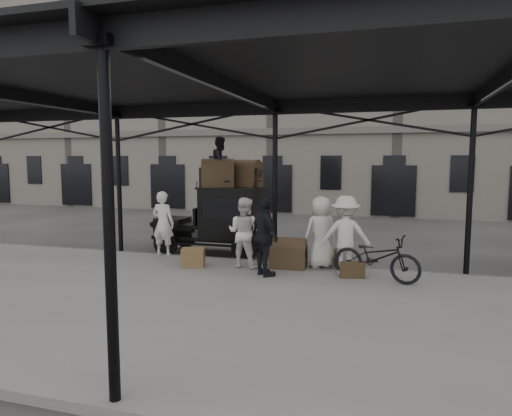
{
  "coord_description": "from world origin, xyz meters",
  "views": [
    {
      "loc": [
        3.15,
        -10.33,
        3.07
      ],
      "look_at": [
        -0.43,
        1.6,
        1.7
      ],
      "focal_mm": 32.0,
      "sensor_mm": 36.0,
      "label": 1
    }
  ],
  "objects_px": {
    "steamer_trunk_roof_near": "(218,175)",
    "steamer_trunk_platform": "(288,255)",
    "bicycle": "(376,257)",
    "porter_official": "(265,237)",
    "taxi": "(224,217)",
    "porter_left": "(163,223)"
  },
  "relations": [
    {
      "from": "taxi",
      "to": "porter_official",
      "type": "distance_m",
      "value": 3.43
    },
    {
      "from": "bicycle",
      "to": "steamer_trunk_roof_near",
      "type": "distance_m",
      "value": 5.59
    },
    {
      "from": "bicycle",
      "to": "steamer_trunk_roof_near",
      "type": "height_order",
      "value": "steamer_trunk_roof_near"
    },
    {
      "from": "steamer_trunk_roof_near",
      "to": "steamer_trunk_platform",
      "type": "xyz_separation_m",
      "value": [
        2.57,
        -1.48,
        -2.05
      ]
    },
    {
      "from": "taxi",
      "to": "porter_official",
      "type": "bearing_deg",
      "value": -52.03
    },
    {
      "from": "taxi",
      "to": "porter_left",
      "type": "relative_size",
      "value": 1.88
    },
    {
      "from": "bicycle",
      "to": "porter_left",
      "type": "bearing_deg",
      "value": 97.08
    },
    {
      "from": "taxi",
      "to": "steamer_trunk_roof_near",
      "type": "bearing_deg",
      "value": -108.07
    },
    {
      "from": "porter_left",
      "to": "porter_official",
      "type": "xyz_separation_m",
      "value": [
        3.56,
        -1.44,
        0.02
      ]
    },
    {
      "from": "porter_left",
      "to": "steamer_trunk_platform",
      "type": "height_order",
      "value": "porter_left"
    },
    {
      "from": "taxi",
      "to": "bicycle",
      "type": "xyz_separation_m",
      "value": [
        4.78,
        -2.32,
        -0.5
      ]
    },
    {
      "from": "porter_left",
      "to": "steamer_trunk_platform",
      "type": "relative_size",
      "value": 2.08
    },
    {
      "from": "taxi",
      "to": "steamer_trunk_platform",
      "type": "distance_m",
      "value": 3.12
    },
    {
      "from": "porter_official",
      "to": "bicycle",
      "type": "distance_m",
      "value": 2.73
    },
    {
      "from": "taxi",
      "to": "steamer_trunk_platform",
      "type": "xyz_separation_m",
      "value": [
        2.49,
        -1.73,
        -0.71
      ]
    },
    {
      "from": "porter_left",
      "to": "steamer_trunk_roof_near",
      "type": "relative_size",
      "value": 1.97
    },
    {
      "from": "steamer_trunk_roof_near",
      "to": "steamer_trunk_platform",
      "type": "height_order",
      "value": "steamer_trunk_roof_near"
    },
    {
      "from": "porter_left",
      "to": "bicycle",
      "type": "relative_size",
      "value": 0.92
    },
    {
      "from": "taxi",
      "to": "bicycle",
      "type": "bearing_deg",
      "value": -25.87
    },
    {
      "from": "bicycle",
      "to": "porter_official",
      "type": "bearing_deg",
      "value": 114.95
    },
    {
      "from": "bicycle",
      "to": "steamer_trunk_roof_near",
      "type": "bearing_deg",
      "value": 83.6
    },
    {
      "from": "porter_left",
      "to": "taxi",
      "type": "bearing_deg",
      "value": -135.55
    }
  ]
}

